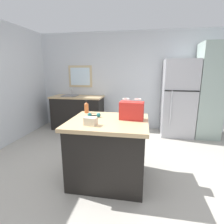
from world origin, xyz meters
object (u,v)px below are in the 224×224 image
object	(u,v)px
tall_cabinet	(209,92)
shopping_bag	(132,110)
kitchen_island	(108,150)
ear_defenders	(94,116)
small_box	(91,121)
bottle	(86,107)
refrigerator	(178,98)

from	to	relation	value
tall_cabinet	shopping_bag	distance (m)	2.65
kitchen_island	tall_cabinet	size ratio (longest dim) A/B	0.50
ear_defenders	tall_cabinet	bearing A→B (deg)	42.16
small_box	shopping_bag	bearing A→B (deg)	36.30
bottle	small_box	bearing A→B (deg)	-67.68
kitchen_island	ear_defenders	distance (m)	0.55
refrigerator	ear_defenders	bearing A→B (deg)	-127.67
tall_cabinet	ear_defenders	world-z (taller)	tall_cabinet
kitchen_island	shopping_bag	world-z (taller)	shopping_bag
refrigerator	ear_defenders	xyz separation A→B (m)	(-1.56, -2.02, 0.01)
kitchen_island	refrigerator	distance (m)	2.57
shopping_bag	ear_defenders	size ratio (longest dim) A/B	1.74
shopping_bag	ear_defenders	world-z (taller)	shopping_bag
shopping_bag	bottle	bearing A→B (deg)	160.08
refrigerator	ear_defenders	world-z (taller)	refrigerator
refrigerator	tall_cabinet	size ratio (longest dim) A/B	0.84
refrigerator	shopping_bag	xyz separation A→B (m)	(-1.00, -2.05, 0.12)
refrigerator	tall_cabinet	xyz separation A→B (m)	(0.67, 0.00, 0.18)
ear_defenders	bottle	bearing A→B (deg)	128.69
kitchen_island	refrigerator	size ratio (longest dim) A/B	0.60
kitchen_island	ear_defenders	xyz separation A→B (m)	(-0.25, 0.14, 0.47)
bottle	ear_defenders	xyz separation A→B (m)	(0.20, -0.25, -0.07)
kitchen_island	refrigerator	world-z (taller)	refrigerator
tall_cabinet	ear_defenders	distance (m)	3.02
ear_defenders	shopping_bag	bearing A→B (deg)	-3.04
refrigerator	small_box	distance (m)	2.84
tall_cabinet	bottle	xyz separation A→B (m)	(-2.43, -1.78, -0.10)
small_box	kitchen_island	bearing A→B (deg)	55.34
kitchen_island	bottle	bearing A→B (deg)	139.23
tall_cabinet	kitchen_island	bearing A→B (deg)	-132.66
kitchen_island	refrigerator	xyz separation A→B (m)	(1.32, 2.16, 0.46)
refrigerator	shopping_bag	size ratio (longest dim) A/B	5.32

